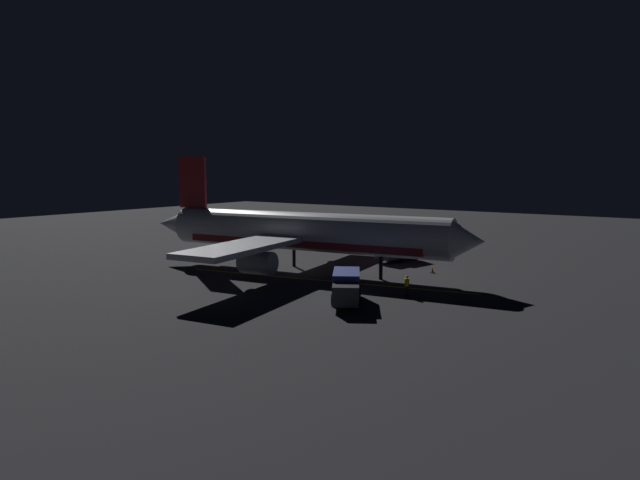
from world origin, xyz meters
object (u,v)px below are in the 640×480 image
at_px(ground_crew_worker, 407,286).
at_px(traffic_cone_near_left, 346,277).
at_px(catering_truck, 398,251).
at_px(airliner, 299,233).
at_px(baggage_truck, 346,287).
at_px(traffic_cone_near_right, 432,270).

bearing_deg(ground_crew_worker, traffic_cone_near_left, -109.74).
xyz_separation_m(catering_truck, traffic_cone_near_left, (12.56, 0.66, -0.94)).
relative_size(ground_crew_worker, traffic_cone_near_left, 3.16).
bearing_deg(airliner, baggage_truck, 52.41).
distance_m(catering_truck, ground_crew_worker, 17.47).
bearing_deg(traffic_cone_near_left, airliner, -98.03).
bearing_deg(traffic_cone_near_right, airliner, -58.54).
height_order(traffic_cone_near_left, traffic_cone_near_right, same).
height_order(catering_truck, traffic_cone_near_left, catering_truck).
relative_size(catering_truck, traffic_cone_near_left, 10.62).
bearing_deg(airliner, catering_truck, 154.15).
relative_size(baggage_truck, ground_crew_worker, 3.56).
relative_size(airliner, ground_crew_worker, 21.67).
xyz_separation_m(baggage_truck, traffic_cone_near_left, (-7.60, -4.72, -1.01)).
bearing_deg(baggage_truck, traffic_cone_near_right, 177.35).
xyz_separation_m(airliner, ground_crew_worker, (3.66, 14.02, -3.18)).
relative_size(catering_truck, ground_crew_worker, 3.36).
distance_m(ground_crew_worker, traffic_cone_near_left, 8.21).
distance_m(ground_crew_worker, traffic_cone_near_right, 11.10).
height_order(airliner, baggage_truck, airliner).
xyz_separation_m(airliner, traffic_cone_near_right, (-7.19, 11.76, -3.82)).
xyz_separation_m(airliner, catering_truck, (-11.67, 5.66, -2.88)).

